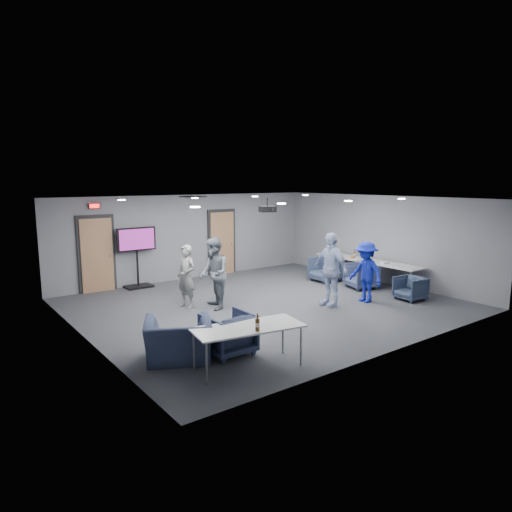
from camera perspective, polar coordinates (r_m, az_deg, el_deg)
floor at (r=11.82m, az=1.19°, el=-6.04°), size 9.00×9.00×0.00m
ceiling at (r=11.39m, az=1.24°, el=7.16°), size 9.00×9.00×0.00m
wall_back at (r=14.86m, az=-8.31°, el=2.38°), size 9.00×0.02×2.70m
wall_front at (r=8.78m, az=17.49°, el=-2.87°), size 9.00×0.02×2.70m
wall_left at (r=9.50m, az=-20.76°, el=-2.14°), size 0.02×8.00×2.70m
wall_right at (r=14.70m, az=15.21°, el=2.07°), size 0.02×8.00×2.70m
door_left at (r=13.70m, az=-19.28°, el=0.15°), size 1.06×0.17×2.24m
door_right at (r=15.46m, az=-4.29°, el=1.67°), size 1.06×0.17×2.24m
exit_sign at (r=13.54m, az=-19.57°, el=5.92°), size 0.32×0.08×0.16m
hvac_diffuser at (r=13.46m, az=-7.87°, el=7.36°), size 0.60×0.60×0.03m
downlights at (r=11.40m, az=1.24°, el=7.08°), size 6.18×3.78×0.02m
person_a at (r=11.48m, az=-8.70°, el=-2.55°), size 0.52×0.66×1.58m
person_b at (r=11.26m, az=-5.30°, el=-2.20°), size 0.92×1.04×1.78m
person_c at (r=11.63m, az=9.27°, el=-1.68°), size 0.47×1.10×1.87m
person_d at (r=12.21m, az=13.56°, el=-1.97°), size 0.62×1.04×1.59m
chair_right_a at (r=14.55m, az=8.63°, el=-1.66°), size 0.88×0.86×0.76m
chair_right_b at (r=13.79m, az=13.03°, el=-2.45°), size 1.01×0.99×0.74m
chair_right_c at (r=12.82m, az=18.73°, el=-3.86°), size 0.76×0.74×0.63m
chair_front_a at (r=8.49m, az=-3.50°, el=-9.62°), size 0.83×0.85×0.77m
chair_front_b at (r=8.29m, az=-9.67°, el=-10.31°), size 1.48×1.42×0.75m
table_right_a at (r=15.07m, az=10.87°, el=-0.16°), size 0.73×1.75×0.73m
table_right_b at (r=13.88m, az=16.66°, el=-1.19°), size 0.77×1.85×0.73m
table_front_left at (r=7.76m, az=-1.02°, el=-9.10°), size 1.99×1.10×0.73m
bottle_front at (r=7.51m, az=0.18°, el=-8.54°), size 0.08×0.08×0.29m
bottle_right at (r=14.90m, az=12.19°, el=0.21°), size 0.06×0.06×0.24m
snack_box at (r=14.73m, az=11.97°, el=-0.16°), size 0.19×0.15×0.04m
wrapper at (r=13.97m, az=15.86°, el=-0.81°), size 0.25×0.20×0.05m
tv_stand at (r=13.88m, az=-14.65°, el=0.29°), size 1.17×0.56×1.80m
projector at (r=12.16m, az=1.45°, el=5.90°), size 0.47×0.43×0.37m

